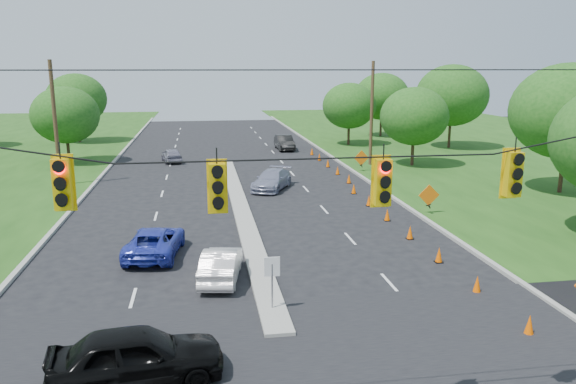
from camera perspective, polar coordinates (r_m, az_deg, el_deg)
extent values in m
cube|color=gray|center=(43.79, -19.02, 0.73)|extent=(0.25, 110.00, 0.16)
cube|color=gray|center=(44.85, 7.28, 1.58)|extent=(0.25, 110.00, 0.16)
cube|color=gray|center=(34.40, -4.83, -1.72)|extent=(1.00, 34.00, 0.18)
cylinder|color=gray|center=(19.90, -1.62, -9.76)|extent=(0.06, 0.06, 1.80)
cube|color=white|center=(19.61, -1.63, -7.59)|extent=(0.55, 0.04, 0.70)
cylinder|color=black|center=(11.59, 2.67, 5.35)|extent=(24.00, 0.04, 0.04)
cube|color=yellow|center=(11.79, -21.93, 0.75)|extent=(0.34, 0.24, 1.00)
cube|color=yellow|center=(11.52, -7.17, 0.43)|extent=(0.34, 0.24, 1.00)
cube|color=yellow|center=(12.13, 9.58, 0.96)|extent=(0.34, 0.24, 1.00)
cube|color=yellow|center=(13.37, 21.89, 1.68)|extent=(0.34, 0.24, 1.00)
cylinder|color=#422D1C|center=(43.65, -22.56, 6.40)|extent=(0.28, 0.28, 9.00)
cylinder|color=#422D1C|center=(49.69, 8.49, 7.85)|extent=(0.28, 0.28, 9.00)
cone|color=#FF5B00|center=(20.10, 23.32, -12.30)|extent=(0.32, 0.32, 0.70)
cone|color=#FF5B00|center=(22.87, 18.66, -8.88)|extent=(0.32, 0.32, 0.70)
cone|color=#FF5B00|center=(25.82, 15.09, -6.18)|extent=(0.32, 0.32, 0.70)
cone|color=#FF5B00|center=(28.89, 12.29, -4.03)|extent=(0.32, 0.32, 0.70)
cone|color=#FF5B00|center=(32.05, 10.05, -2.29)|extent=(0.32, 0.32, 0.70)
cone|color=#FF5B00|center=(35.28, 8.22, -0.86)|extent=(0.32, 0.32, 0.70)
cone|color=#FF5B00|center=(38.55, 6.70, 0.33)|extent=(0.32, 0.32, 0.70)
cone|color=#FF5B00|center=(42.01, 6.22, 1.35)|extent=(0.32, 0.32, 0.70)
cone|color=#FF5B00|center=(45.34, 5.07, 2.20)|extent=(0.32, 0.32, 0.70)
cone|color=#FF5B00|center=(48.69, 4.07, 2.94)|extent=(0.32, 0.32, 0.70)
cone|color=#FF5B00|center=(52.06, 3.21, 3.57)|extent=(0.32, 0.32, 0.70)
cone|color=#FF5B00|center=(55.45, 2.45, 4.13)|extent=(0.32, 0.32, 0.70)
cube|color=black|center=(33.92, 14.07, -1.31)|extent=(0.06, 0.58, 0.26)
cube|color=black|center=(33.92, 14.07, -1.31)|extent=(0.06, 0.58, 0.26)
cube|color=orange|center=(33.78, 14.12, -0.32)|extent=(1.27, 0.05, 1.27)
cube|color=black|center=(46.84, 7.44, 2.73)|extent=(0.06, 0.58, 0.26)
cube|color=black|center=(46.84, 7.44, 2.73)|extent=(0.06, 0.58, 0.26)
cube|color=orange|center=(46.74, 7.46, 3.45)|extent=(1.27, 0.05, 1.27)
cylinder|color=black|center=(54.03, -21.42, 4.03)|extent=(0.28, 0.28, 2.52)
ellipsoid|color=#194C14|center=(53.71, -21.69, 7.28)|extent=(5.88, 5.88, 5.04)
cylinder|color=black|center=(68.99, -20.47, 5.93)|extent=(0.28, 0.28, 2.88)
ellipsoid|color=#194C14|center=(68.73, -20.70, 8.84)|extent=(6.72, 6.72, 5.76)
cylinder|color=black|center=(42.57, 26.05, 2.03)|extent=(0.28, 0.28, 3.24)
ellipsoid|color=#194C14|center=(42.11, 26.57, 7.33)|extent=(7.56, 7.56, 6.48)
cylinder|color=black|center=(50.27, 12.53, 4.02)|extent=(0.28, 0.28, 2.52)
ellipsoid|color=#194C14|center=(49.93, 12.70, 7.52)|extent=(5.88, 5.88, 5.04)
cylinder|color=black|center=(62.49, 16.09, 5.78)|extent=(0.28, 0.28, 3.24)
ellipsoid|color=#194C14|center=(62.18, 16.31, 9.40)|extent=(7.56, 7.56, 6.48)
cylinder|color=black|center=(71.21, 9.41, 6.73)|extent=(0.28, 0.28, 2.88)
ellipsoid|color=#194C14|center=(70.95, 9.51, 9.56)|extent=(6.72, 6.72, 5.76)
cylinder|color=black|center=(62.84, 6.18, 5.90)|extent=(0.28, 0.28, 2.52)
ellipsoid|color=#194C14|center=(62.57, 6.24, 8.71)|extent=(5.88, 5.88, 5.04)
imported|color=black|center=(16.38, -15.11, -15.76)|extent=(4.89, 2.44, 1.60)
imported|color=silver|center=(23.07, -6.81, -7.29)|extent=(2.02, 4.17, 1.32)
imported|color=#2A37B0|center=(26.48, -13.37, -4.91)|extent=(2.80, 5.01, 1.32)
imported|color=gray|center=(39.67, -1.66, 1.25)|extent=(3.72, 5.09, 1.37)
imported|color=slate|center=(52.25, -11.75, 3.68)|extent=(2.19, 3.96, 1.27)
imported|color=black|center=(58.96, -0.37, 5.05)|extent=(1.70, 4.61, 1.51)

